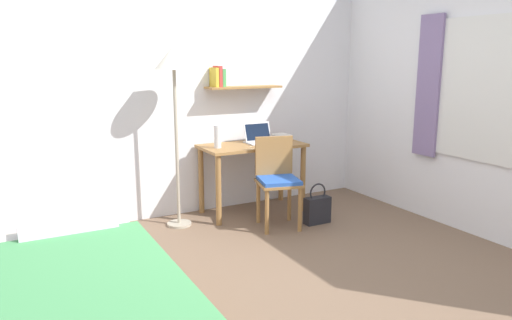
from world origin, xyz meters
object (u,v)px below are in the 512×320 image
(standing_lamp, at_px, (174,70))
(water_bottle, at_px, (218,137))
(bed, at_px, (90,308))
(laptop, at_px, (259,137))
(desk, at_px, (252,157))
(desk_chair, at_px, (277,177))
(book_stack, at_px, (281,138))
(handbag, at_px, (317,209))

(standing_lamp, distance_m, water_bottle, 0.80)
(bed, relative_size, standing_lamp, 1.10)
(bed, relative_size, water_bottle, 8.36)
(standing_lamp, xyz_separation_m, laptop, (0.96, 0.10, -0.73))
(desk, bearing_deg, bed, -138.24)
(laptop, bearing_deg, desk, -152.69)
(bed, relative_size, desk, 1.76)
(bed, bearing_deg, standing_lamp, 56.67)
(laptop, bearing_deg, standing_lamp, -173.88)
(bed, distance_m, desk_chair, 2.38)
(bed, distance_m, laptop, 2.84)
(book_stack, bearing_deg, water_bottle, -175.45)
(laptop, xyz_separation_m, handbag, (0.27, -0.71, -0.65))
(desk, distance_m, water_bottle, 0.48)
(standing_lamp, bearing_deg, book_stack, 4.00)
(laptop, relative_size, book_stack, 1.31)
(bed, xyz_separation_m, desk_chair, (1.99, 1.27, 0.25))
(water_bottle, bearing_deg, bed, -132.01)
(bed, xyz_separation_m, desk, (1.98, 1.77, 0.36))
(desk_chair, xyz_separation_m, water_bottle, (-0.42, 0.48, 0.36))
(standing_lamp, height_order, laptop, standing_lamp)
(desk_chair, relative_size, laptop, 2.74)
(desk, relative_size, book_stack, 4.48)
(desk, xyz_separation_m, book_stack, (0.38, 0.04, 0.17))
(water_bottle, height_order, handbag, water_bottle)
(desk_chair, relative_size, water_bottle, 3.81)
(desk_chair, bearing_deg, desk, 91.22)
(laptop, height_order, water_bottle, water_bottle)
(book_stack, bearing_deg, desk, -173.54)
(laptop, distance_m, water_bottle, 0.53)
(desk, bearing_deg, laptop, 27.31)
(desk_chair, bearing_deg, standing_lamp, 151.95)
(desk, xyz_separation_m, water_bottle, (-0.41, -0.02, 0.25))
(standing_lamp, height_order, water_bottle, standing_lamp)
(desk, bearing_deg, standing_lamp, -177.11)
(water_bottle, relative_size, book_stack, 0.94)
(water_bottle, distance_m, book_stack, 0.79)
(laptop, xyz_separation_m, water_bottle, (-0.52, -0.08, 0.06))
(bed, bearing_deg, book_stack, 37.49)
(desk, distance_m, book_stack, 0.42)
(desk_chair, distance_m, handbag, 0.53)
(book_stack, bearing_deg, standing_lamp, -176.00)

